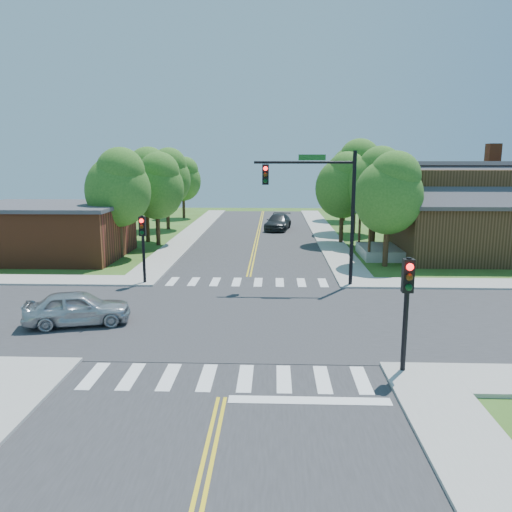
{
  "coord_description": "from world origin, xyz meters",
  "views": [
    {
      "loc": [
        1.46,
        -20.71,
        6.74
      ],
      "look_at": [
        0.61,
        2.72,
        2.2
      ],
      "focal_mm": 35.0,
      "sensor_mm": 36.0,
      "label": 1
    }
  ],
  "objects_px": {
    "signal_pole_se": "(407,294)",
    "signal_pole_nw": "(143,237)",
    "signal_mast_ne": "(321,196)",
    "house_ne": "(471,210)",
    "car_silver": "(78,309)",
    "car_dgrey": "(278,223)"
  },
  "relations": [
    {
      "from": "signal_pole_se",
      "to": "signal_pole_nw",
      "type": "relative_size",
      "value": 1.0
    },
    {
      "from": "signal_mast_ne",
      "to": "signal_pole_nw",
      "type": "xyz_separation_m",
      "value": [
        -9.51,
        -0.01,
        -2.19
      ]
    },
    {
      "from": "signal_pole_nw",
      "to": "house_ne",
      "type": "xyz_separation_m",
      "value": [
        20.71,
        8.66,
        0.67
      ]
    },
    {
      "from": "signal_mast_ne",
      "to": "house_ne",
      "type": "bearing_deg",
      "value": 37.68
    },
    {
      "from": "signal_pole_se",
      "to": "car_silver",
      "type": "bearing_deg",
      "value": 160.35
    },
    {
      "from": "signal_pole_se",
      "to": "car_dgrey",
      "type": "height_order",
      "value": "signal_pole_se"
    },
    {
      "from": "signal_pole_nw",
      "to": "car_silver",
      "type": "distance_m",
      "value": 7.19
    },
    {
      "from": "car_dgrey",
      "to": "signal_mast_ne",
      "type": "bearing_deg",
      "value": -74.76
    },
    {
      "from": "signal_pole_se",
      "to": "signal_pole_nw",
      "type": "bearing_deg",
      "value": 135.0
    },
    {
      "from": "signal_mast_ne",
      "to": "signal_pole_nw",
      "type": "height_order",
      "value": "signal_mast_ne"
    },
    {
      "from": "car_silver",
      "to": "signal_pole_se",
      "type": "bearing_deg",
      "value": -124.03
    },
    {
      "from": "signal_mast_ne",
      "to": "house_ne",
      "type": "relative_size",
      "value": 0.55
    },
    {
      "from": "car_dgrey",
      "to": "house_ne",
      "type": "bearing_deg",
      "value": -34.93
    },
    {
      "from": "signal_pole_se",
      "to": "signal_mast_ne",
      "type": "bearing_deg",
      "value": 98.56
    },
    {
      "from": "signal_pole_nw",
      "to": "car_silver",
      "type": "xyz_separation_m",
      "value": [
        -0.99,
        -6.85,
        -1.95
      ]
    },
    {
      "from": "car_silver",
      "to": "car_dgrey",
      "type": "bearing_deg",
      "value": -30.8
    },
    {
      "from": "signal_pole_se",
      "to": "house_ne",
      "type": "distance_m",
      "value": 22.03
    },
    {
      "from": "signal_pole_nw",
      "to": "house_ne",
      "type": "bearing_deg",
      "value": 22.69
    },
    {
      "from": "signal_pole_nw",
      "to": "signal_mast_ne",
      "type": "bearing_deg",
      "value": 0.07
    },
    {
      "from": "signal_pole_se",
      "to": "signal_pole_nw",
      "type": "height_order",
      "value": "same"
    },
    {
      "from": "signal_pole_nw",
      "to": "car_silver",
      "type": "height_order",
      "value": "signal_pole_nw"
    },
    {
      "from": "signal_mast_ne",
      "to": "house_ne",
      "type": "height_order",
      "value": "signal_mast_ne"
    }
  ]
}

